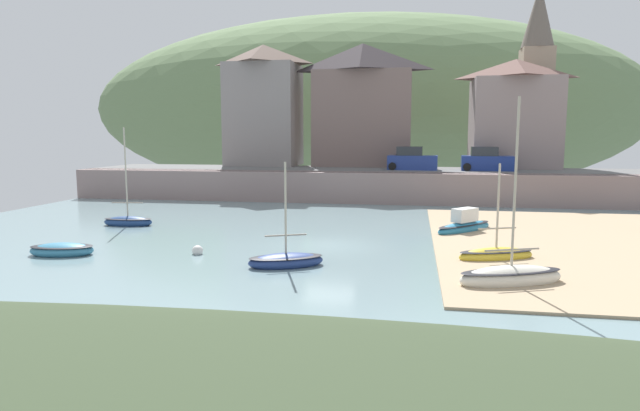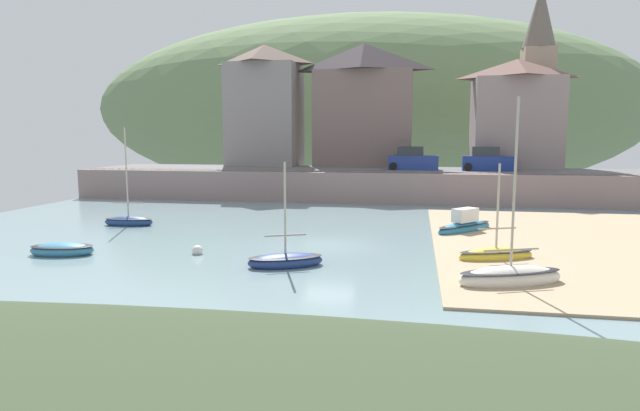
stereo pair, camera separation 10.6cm
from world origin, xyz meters
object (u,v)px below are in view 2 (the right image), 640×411
Objects in this scene: sailboat_nearest_shore at (62,250)px; sailboat_far_left at (129,221)px; motorboat_with_cabin at (510,277)px; waterfront_building_left at (265,105)px; waterfront_building_centre at (363,105)px; waterfront_building_right at (515,113)px; parked_car_near_slipway at (413,160)px; church_with_spire at (537,73)px; dinghy_open_wooden at (465,226)px; fishing_boat_green at (285,260)px; parked_car_by_wall at (487,161)px; sailboat_tall_mast at (496,255)px; mooring_buoy at (197,251)px.

sailboat_far_left is at bearing 88.96° from sailboat_nearest_shore.
motorboat_with_cabin reaches higher than sailboat_nearest_shore.
waterfront_building_centre is (9.40, 0.00, -0.05)m from waterfront_building_left.
waterfront_building_centre reaches higher than waterfront_building_right.
sailboat_far_left reaches higher than parked_car_near_slipway.
church_with_spire reaches higher than dinghy_open_wooden.
dinghy_open_wooden is at bearing -50.15° from waterfront_building_left.
fishing_boat_green is at bearing -178.91° from dinghy_open_wooden.
parked_car_by_wall reaches higher than dinghy_open_wooden.
waterfront_building_left reaches higher than sailboat_nearest_shore.
motorboat_with_cabin is 1.63× the size of parked_car_by_wall.
sailboat_nearest_shore is at bearing -127.70° from parked_car_by_wall.
motorboat_with_cabin is (8.52, -1.42, 0.08)m from fishing_boat_green.
waterfront_building_right reaches higher than fishing_boat_green.
parked_car_by_wall is (10.67, -4.50, -4.89)m from waterfront_building_centre.
parked_car_near_slipway is at bearing -17.76° from waterfront_building_left.
sailboat_far_left is at bearing -139.51° from waterfront_building_right.
sailboat_tall_mast reaches higher than dinghy_open_wooden.
motorboat_with_cabin is (8.30, -31.05, -7.76)m from waterfront_building_centre.
parked_car_near_slipway and parked_car_by_wall have the same top height.
waterfront_building_right is 18.96× the size of mooring_buoy.
church_with_spire is 2.47× the size of motorboat_with_cabin.
sailboat_far_left reaches higher than parked_car_by_wall.
dinghy_open_wooden is (18.19, 8.88, 0.14)m from sailboat_nearest_shore.
parked_car_near_slipway reaches higher than mooring_buoy.
sailboat_far_left is at bearing -96.20° from waterfront_building_left.
fishing_boat_green is (-0.22, -29.63, -7.85)m from waterfront_building_centre.
fishing_boat_green is 1.12× the size of dinghy_open_wooden.
waterfront_building_centre is at bearing 83.29° from motorboat_with_cabin.
waterfront_building_centre is 1.18× the size of waterfront_building_right.
church_with_spire is at bearing 8.98° from waterfront_building_left.
motorboat_with_cabin is at bearing -12.73° from mooring_buoy.
sailboat_tall_mast is 8.60× the size of mooring_buoy.
sailboat_tall_mast is at bearing 67.62° from motorboat_with_cabin.
waterfront_building_right reaches higher than mooring_buoy.
waterfront_building_left is 22.87m from waterfront_building_right.
waterfront_building_right is 1.39× the size of motorboat_with_cabin.
sailboat_far_left is at bearing -118.63° from waterfront_building_centre.
fishing_boat_green is 25.77m from parked_car_near_slipway.
church_with_spire is (2.48, 4.00, 3.90)m from waterfront_building_right.
church_with_spire is at bearing 58.24° from waterfront_building_right.
church_with_spire is 16.18m from parked_car_near_slipway.
motorboat_with_cabin is (20.04, -9.55, 0.05)m from sailboat_far_left.
waterfront_building_left reaches higher than fishing_boat_green.
sailboat_tall_mast is 23.13m from parked_car_near_slipway.
fishing_boat_green reaches higher than mooring_buoy.
waterfront_building_centre is at bearing 61.96° from dinghy_open_wooden.
parked_car_near_slipway is at bearing 78.22° from sailboat_tall_mast.
waterfront_building_left reaches higher than parked_car_near_slipway.
motorboat_with_cabin is (-7.62, -35.05, -10.77)m from church_with_spire.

